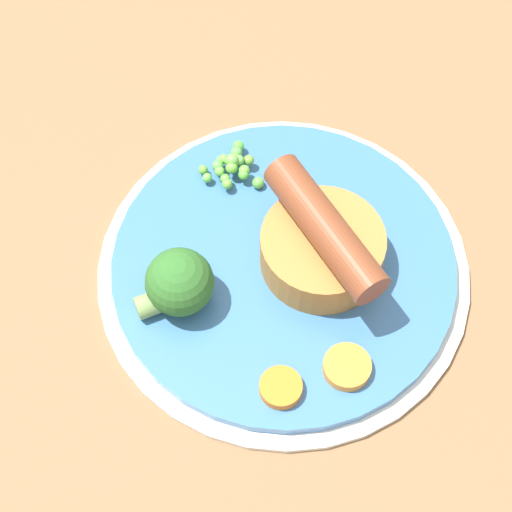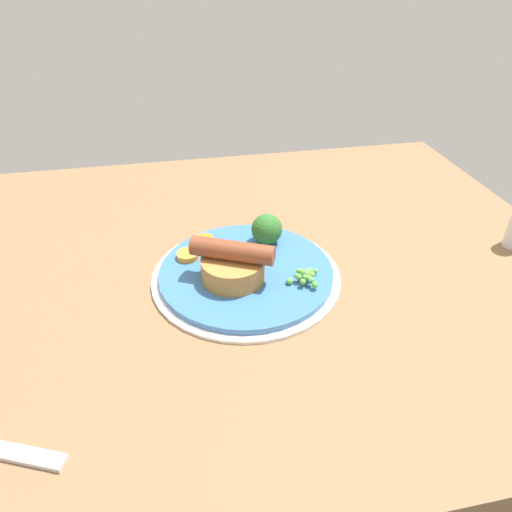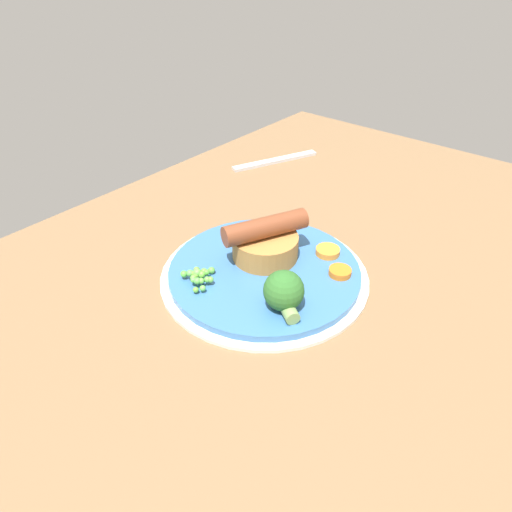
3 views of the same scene
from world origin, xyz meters
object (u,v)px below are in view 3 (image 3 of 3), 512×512
carrot_slice_0 (330,252)px  broccoli_floret_near (284,291)px  fork (275,161)px  sausage_pudding (265,241)px  pea_pile (199,276)px  carrot_slice_2 (340,272)px  dinner_plate (264,273)px

carrot_slice_0 → broccoli_floret_near: bearing=-173.1°
fork → sausage_pudding: bearing=-121.6°
pea_pile → sausage_pudding: bearing=-16.1°
carrot_slice_2 → fork: 38.53cm
broccoli_floret_near → carrot_slice_0: 12.53cm
broccoli_floret_near → fork: size_ratio=0.31×
carrot_slice_2 → fork: size_ratio=0.16×
carrot_slice_0 → carrot_slice_2: bearing=-131.2°
pea_pile → broccoli_floret_near: size_ratio=0.88×
broccoli_floret_near → carrot_slice_2: (9.44, -1.77, -1.88)cm
dinner_plate → sausage_pudding: sausage_pudding is taller
sausage_pudding → carrot_slice_0: size_ratio=3.55×
dinner_plate → carrot_slice_0: carrot_slice_0 is taller
broccoli_floret_near → fork: bearing=-18.0°
carrot_slice_2 → dinner_plate: bearing=121.6°
dinner_plate → fork: (29.75, 21.36, -0.27)cm
pea_pile → carrot_slice_0: bearing=-31.1°
sausage_pudding → pea_pile: size_ratio=2.34×
sausage_pudding → carrot_slice_0: 8.92cm
sausage_pudding → broccoli_floret_near: (-6.50, -7.98, -0.08)cm
sausage_pudding → carrot_slice_2: (2.94, -9.75, -1.96)cm
sausage_pudding → pea_pile: 9.98cm
pea_pile → carrot_slice_2: pea_pile is taller
carrot_slice_0 → fork: (21.86, 26.25, -1.53)cm
dinner_plate → carrot_slice_0: size_ratio=8.36×
broccoli_floret_near → carrot_slice_2: broccoli_floret_near is taller
broccoli_floret_near → dinner_plate: bearing=-1.7°
broccoli_floret_near → fork: 44.14cm
carrot_slice_0 → carrot_slice_2: same height
carrot_slice_0 → fork: size_ratio=0.18×
dinner_plate → sausage_pudding: (2.09, 1.59, 3.21)cm
pea_pile → fork: size_ratio=0.27×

